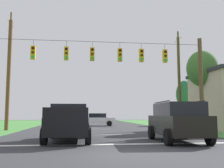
# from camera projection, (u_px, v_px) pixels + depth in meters

# --- Properties ---
(ground_plane) EXTENTS (120.00, 120.00, 0.00)m
(ground_plane) POSITION_uv_depth(u_px,v_px,m) (127.00, 154.00, 9.43)
(ground_plane) COLOR #333338
(stop_bar_stripe) EXTENTS (12.66, 0.45, 0.01)m
(stop_bar_stripe) POSITION_uv_depth(u_px,v_px,m) (115.00, 144.00, 12.61)
(stop_bar_stripe) COLOR white
(stop_bar_stripe) RESTS_ON ground
(lane_dash_0) EXTENTS (2.50, 0.15, 0.01)m
(lane_dash_0) POSITION_uv_depth(u_px,v_px,m) (104.00, 135.00, 18.53)
(lane_dash_0) COLOR white
(lane_dash_0) RESTS_ON ground
(lane_dash_1) EXTENTS (2.50, 0.15, 0.01)m
(lane_dash_1) POSITION_uv_depth(u_px,v_px,m) (97.00, 129.00, 25.67)
(lane_dash_1) COLOR white
(lane_dash_1) RESTS_ON ground
(lane_dash_2) EXTENTS (2.50, 0.15, 0.01)m
(lane_dash_2) POSITION_uv_depth(u_px,v_px,m) (93.00, 126.00, 32.86)
(lane_dash_2) COLOR white
(lane_dash_2) RESTS_ON ground
(lane_dash_3) EXTENTS (2.50, 0.15, 0.01)m
(lane_dash_3) POSITION_uv_depth(u_px,v_px,m) (91.00, 124.00, 38.56)
(lane_dash_3) COLOR white
(lane_dash_3) RESTS_ON ground
(overhead_signal_span) EXTENTS (15.05, 0.31, 7.08)m
(overhead_signal_span) POSITION_uv_depth(u_px,v_px,m) (102.00, 76.00, 19.10)
(overhead_signal_span) COLOR brown
(overhead_signal_span) RESTS_ON ground
(pickup_truck) EXTENTS (2.33, 5.42, 1.95)m
(pickup_truck) POSITION_uv_depth(u_px,v_px,m) (69.00, 122.00, 14.31)
(pickup_truck) COLOR black
(pickup_truck) RESTS_ON ground
(suv_black) EXTENTS (2.35, 4.86, 2.05)m
(suv_black) POSITION_uv_depth(u_px,v_px,m) (177.00, 121.00, 13.80)
(suv_black) COLOR black
(suv_black) RESTS_ON ground
(distant_car_crossing_white) EXTENTS (4.45, 2.34, 1.52)m
(distant_car_crossing_white) POSITION_uv_depth(u_px,v_px,m) (98.00, 119.00, 33.07)
(distant_car_crossing_white) COLOR silver
(distant_car_crossing_white) RESTS_ON ground
(utility_pole_mid_right) EXTENTS (0.28, 1.66, 9.62)m
(utility_pole_mid_right) POSITION_uv_depth(u_px,v_px,m) (179.00, 81.00, 26.27)
(utility_pole_mid_right) COLOR brown
(utility_pole_mid_right) RESTS_ON ground
(utility_pole_near_left) EXTENTS (0.33, 1.90, 10.62)m
(utility_pole_near_left) POSITION_uv_depth(u_px,v_px,m) (9.00, 72.00, 23.82)
(utility_pole_near_left) COLOR brown
(utility_pole_near_left) RESTS_ON ground
(tree_roadside_right) EXTENTS (2.41, 2.41, 6.03)m
(tree_roadside_right) POSITION_uv_depth(u_px,v_px,m) (185.00, 95.00, 36.92)
(tree_roadside_right) COLOR brown
(tree_roadside_right) RESTS_ON ground
(tree_roadside_far_right) EXTENTS (2.80, 2.80, 7.16)m
(tree_roadside_far_right) POSITION_uv_depth(u_px,v_px,m) (202.00, 69.00, 24.35)
(tree_roadside_far_right) COLOR brown
(tree_roadside_far_right) RESTS_ON ground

